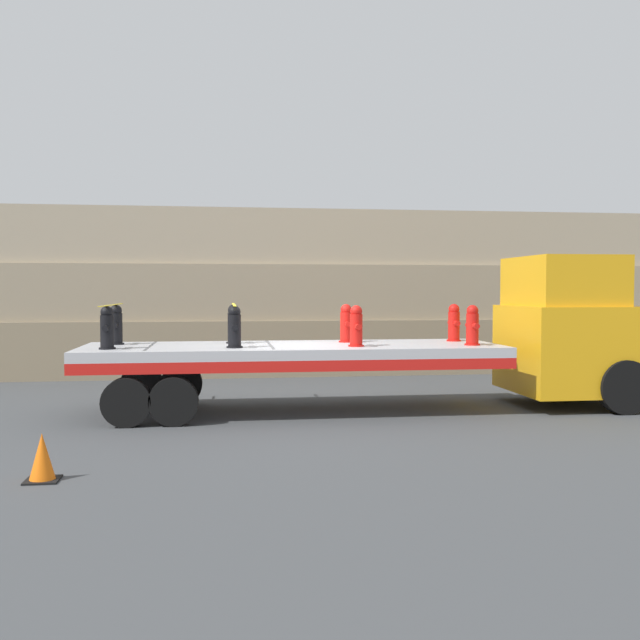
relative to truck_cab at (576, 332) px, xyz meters
The scene contains 15 objects.
ground_plane 6.01m from the truck_cab, behind, with size 120.00×120.00×0.00m, color #3F4244.
rock_cliff 9.18m from the truck_cab, 129.56° to the left, with size 60.00×3.30×4.61m.
truck_cab is the anchor object (origin of this frame).
flatbed_trailer 6.30m from the truck_cab, behind, with size 8.03×2.62×1.30m.
fire_hydrant_black_near_0 9.26m from the truck_cab, behind, with size 0.30×0.52×0.78m.
fire_hydrant_black_far_0 9.26m from the truck_cab, behind, with size 0.30×0.52×0.78m.
fire_hydrant_black_near_1 6.99m from the truck_cab, behind, with size 0.30×0.52×0.78m.
fire_hydrant_black_far_1 6.99m from the truck_cab, behind, with size 0.30×0.52×0.78m.
fire_hydrant_red_near_2 4.72m from the truck_cab, behind, with size 0.30×0.52×0.78m.
fire_hydrant_red_far_2 4.72m from the truck_cab, behind, with size 0.30×0.52×0.78m.
fire_hydrant_red_near_3 2.48m from the truck_cab, 167.02° to the right, with size 0.30×0.52×0.78m.
fire_hydrant_red_far_3 2.48m from the truck_cab, 167.02° to the left, with size 0.30×0.52×0.78m.
cargo_strap_rear 9.26m from the truck_cab, behind, with size 0.05×2.72×0.01m.
cargo_strap_middle 6.99m from the truck_cab, behind, with size 0.05×2.72×0.01m.
traffic_cone 10.54m from the truck_cab, 153.82° to the right, with size 0.41×0.41×0.60m.
Camera 1 is at (-1.35, -13.73, 2.36)m, focal length 40.00 mm.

